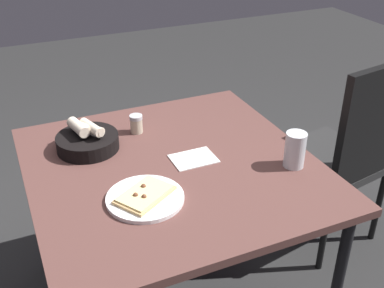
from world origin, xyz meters
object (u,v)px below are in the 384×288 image
Objects in this scene: dining_table at (172,178)px; pizza_plate at (145,197)px; beer_glass at (295,152)px; bread_basket at (87,140)px; pepper_shaker at (136,125)px; chair_near at (347,148)px.

dining_table is 0.24m from pizza_plate.
beer_glass is at bearing 154.98° from dining_table.
bread_basket is 3.11× the size of pepper_shaker.
beer_glass is at bearing 132.87° from pepper_shaker.
chair_near is at bearing -176.22° from dining_table.
pizza_plate reaches higher than dining_table.
pizza_plate is at bearing 12.22° from chair_near.
chair_near is (-0.87, -0.06, -0.11)m from dining_table.
bread_basket is 0.77m from beer_glass.
pizza_plate is 0.46m from pepper_shaker.
dining_table is 13.57× the size of pepper_shaker.
chair_near is (-1.12, 0.17, -0.21)m from bread_basket.
pepper_shaker is (-0.21, -0.05, -0.00)m from bread_basket.
dining_table is 0.45m from beer_glass.
bread_basket is (0.09, -0.40, 0.03)m from pizza_plate.
bread_basket is at bearing -42.70° from dining_table.
bread_basket is (0.25, -0.23, 0.10)m from dining_table.
pizza_plate is at bearing 75.23° from pepper_shaker.
pepper_shaker reaches higher than dining_table.
pizza_plate is 1.07m from chair_near.
pepper_shaker is at bearing -104.77° from pizza_plate.
chair_near reaches higher than dining_table.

